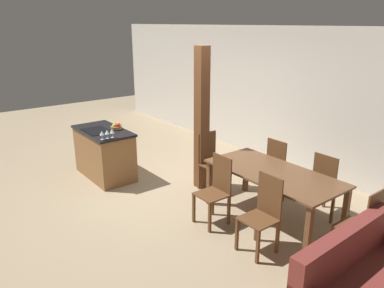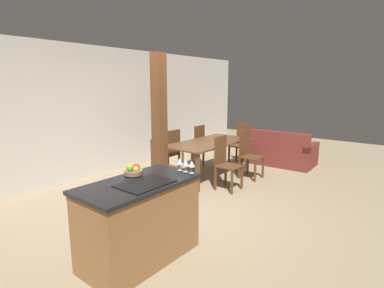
{
  "view_description": "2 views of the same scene",
  "coord_description": "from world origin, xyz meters",
  "px_view_note": "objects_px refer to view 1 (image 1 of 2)",
  "views": [
    {
      "loc": [
        4.99,
        -3.19,
        2.77
      ],
      "look_at": [
        0.6,
        0.2,
        0.95
      ],
      "focal_mm": 35.0,
      "sensor_mm": 36.0,
      "label": 1
    },
    {
      "loc": [
        -3.18,
        -2.84,
        1.91
      ],
      "look_at": [
        0.6,
        0.2,
        0.95
      ],
      "focal_mm": 28.0,
      "sensor_mm": 36.0,
      "label": 2
    }
  ],
  "objects_px": {
    "fruit_bowl": "(117,126)",
    "timber_post": "(202,120)",
    "kitchen_island": "(104,153)",
    "dining_chair_foot_end": "(363,226)",
    "wine_glass_middle": "(107,132)",
    "wine_glass_far": "(112,131)",
    "dining_chair_far_right": "(328,185)",
    "dining_chair_near_left": "(216,189)",
    "dining_chair_head_end": "(211,160)",
    "wine_glass_near": "(102,133)",
    "dining_table": "(273,178)",
    "dining_chair_near_right": "(263,213)",
    "dining_chair_far_left": "(280,167)"
  },
  "relations": [
    {
      "from": "dining_table",
      "to": "dining_chair_near_right",
      "type": "relative_size",
      "value": 1.98
    },
    {
      "from": "kitchen_island",
      "to": "dining_chair_foot_end",
      "type": "xyz_separation_m",
      "value": [
        4.34,
        1.21,
        0.06
      ]
    },
    {
      "from": "fruit_bowl",
      "to": "dining_chair_near_left",
      "type": "xyz_separation_m",
      "value": [
        2.42,
        0.29,
        -0.44
      ]
    },
    {
      "from": "wine_glass_near",
      "to": "timber_post",
      "type": "distance_m",
      "value": 1.67
    },
    {
      "from": "kitchen_island",
      "to": "wine_glass_middle",
      "type": "height_order",
      "value": "wine_glass_middle"
    },
    {
      "from": "kitchen_island",
      "to": "wine_glass_middle",
      "type": "xyz_separation_m",
      "value": [
        0.57,
        -0.18,
        0.57
      ]
    },
    {
      "from": "wine_glass_middle",
      "to": "dining_chair_near_left",
      "type": "bearing_deg",
      "value": 19.46
    },
    {
      "from": "wine_glass_far",
      "to": "dining_chair_far_left",
      "type": "distance_m",
      "value": 2.84
    },
    {
      "from": "dining_table",
      "to": "timber_post",
      "type": "xyz_separation_m",
      "value": [
        -1.52,
        -0.08,
        0.55
      ]
    },
    {
      "from": "fruit_bowl",
      "to": "timber_post",
      "type": "distance_m",
      "value": 1.64
    },
    {
      "from": "dining_chair_head_end",
      "to": "dining_chair_foot_end",
      "type": "bearing_deg",
      "value": -90.0
    },
    {
      "from": "dining_chair_near_right",
      "to": "dining_chair_far_right",
      "type": "xyz_separation_m",
      "value": [
        0.0,
        1.38,
        0.0
      ]
    },
    {
      "from": "wine_glass_near",
      "to": "dining_chair_near_left",
      "type": "xyz_separation_m",
      "value": [
        1.97,
        0.79,
        -0.51
      ]
    },
    {
      "from": "fruit_bowl",
      "to": "timber_post",
      "type": "height_order",
      "value": "timber_post"
    },
    {
      "from": "dining_chair_far_left",
      "to": "wine_glass_far",
      "type": "bearing_deg",
      "value": 45.27
    },
    {
      "from": "dining_chair_far_right",
      "to": "timber_post",
      "type": "distance_m",
      "value": 2.22
    },
    {
      "from": "fruit_bowl",
      "to": "kitchen_island",
      "type": "bearing_deg",
      "value": -119.04
    },
    {
      "from": "wine_glass_near",
      "to": "dining_chair_near_left",
      "type": "distance_m",
      "value": 2.18
    },
    {
      "from": "kitchen_island",
      "to": "wine_glass_middle",
      "type": "bearing_deg",
      "value": -17.42
    },
    {
      "from": "dining_chair_near_left",
      "to": "dining_chair_head_end",
      "type": "xyz_separation_m",
      "value": [
        -0.92,
        0.69,
        0.0
      ]
    },
    {
      "from": "dining_chair_far_right",
      "to": "dining_chair_head_end",
      "type": "height_order",
      "value": "same"
    },
    {
      "from": "kitchen_island",
      "to": "dining_chair_head_end",
      "type": "xyz_separation_m",
      "value": [
        1.62,
        1.21,
        0.06
      ]
    },
    {
      "from": "wine_glass_middle",
      "to": "dining_chair_near_right",
      "type": "xyz_separation_m",
      "value": [
        2.85,
        0.69,
        -0.51
      ]
    },
    {
      "from": "timber_post",
      "to": "wine_glass_far",
      "type": "bearing_deg",
      "value": -126.21
    },
    {
      "from": "dining_chair_near_right",
      "to": "dining_chair_head_end",
      "type": "xyz_separation_m",
      "value": [
        -1.8,
        0.69,
        0.0
      ]
    },
    {
      "from": "wine_glass_middle",
      "to": "wine_glass_far",
      "type": "distance_m",
      "value": 0.09
    },
    {
      "from": "fruit_bowl",
      "to": "timber_post",
      "type": "relative_size",
      "value": 0.09
    },
    {
      "from": "fruit_bowl",
      "to": "dining_chair_near_right",
      "type": "xyz_separation_m",
      "value": [
        3.3,
        0.29,
        -0.44
      ]
    },
    {
      "from": "wine_glass_middle",
      "to": "dining_chair_head_end",
      "type": "distance_m",
      "value": 1.81
    },
    {
      "from": "dining_chair_foot_end",
      "to": "timber_post",
      "type": "distance_m",
      "value": 2.96
    },
    {
      "from": "wine_glass_far",
      "to": "timber_post",
      "type": "height_order",
      "value": "timber_post"
    },
    {
      "from": "wine_glass_near",
      "to": "timber_post",
      "type": "bearing_deg",
      "value": 57.55
    },
    {
      "from": "dining_table",
      "to": "dining_chair_head_end",
      "type": "distance_m",
      "value": 1.37
    },
    {
      "from": "fruit_bowl",
      "to": "wine_glass_near",
      "type": "distance_m",
      "value": 0.67
    },
    {
      "from": "wine_glass_middle",
      "to": "dining_table",
      "type": "relative_size",
      "value": 0.08
    },
    {
      "from": "wine_glass_near",
      "to": "dining_table",
      "type": "distance_m",
      "value": 2.85
    },
    {
      "from": "timber_post",
      "to": "dining_chair_near_right",
      "type": "bearing_deg",
      "value": -17.29
    },
    {
      "from": "kitchen_island",
      "to": "dining_chair_far_right",
      "type": "distance_m",
      "value": 3.91
    },
    {
      "from": "dining_chair_near_right",
      "to": "timber_post",
      "type": "xyz_separation_m",
      "value": [
        -1.96,
        0.61,
        0.69
      ]
    },
    {
      "from": "wine_glass_near",
      "to": "dining_chair_far_right",
      "type": "relative_size",
      "value": 0.15
    },
    {
      "from": "wine_glass_far",
      "to": "dining_table",
      "type": "bearing_deg",
      "value": 28.26
    },
    {
      "from": "kitchen_island",
      "to": "dining_chair_near_left",
      "type": "bearing_deg",
      "value": 11.45
    },
    {
      "from": "kitchen_island",
      "to": "dining_chair_near_left",
      "type": "xyz_separation_m",
      "value": [
        2.54,
        0.51,
        0.06
      ]
    },
    {
      "from": "kitchen_island",
      "to": "dining_chair_far_left",
      "type": "xyz_separation_m",
      "value": [
        2.54,
        1.9,
        0.06
      ]
    },
    {
      "from": "wine_glass_far",
      "to": "timber_post",
      "type": "bearing_deg",
      "value": 53.79
    },
    {
      "from": "dining_table",
      "to": "dining_chair_far_left",
      "type": "height_order",
      "value": "dining_chair_far_left"
    },
    {
      "from": "wine_glass_middle",
      "to": "dining_chair_far_right",
      "type": "xyz_separation_m",
      "value": [
        2.85,
        2.08,
        -0.51
      ]
    },
    {
      "from": "dining_chair_near_left",
      "to": "timber_post",
      "type": "distance_m",
      "value": 1.42
    },
    {
      "from": "dining_chair_head_end",
      "to": "dining_chair_foot_end",
      "type": "distance_m",
      "value": 2.72
    },
    {
      "from": "dining_chair_near_right",
      "to": "dining_chair_far_left",
      "type": "xyz_separation_m",
      "value": [
        -0.88,
        1.38,
        0.0
      ]
    }
  ]
}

